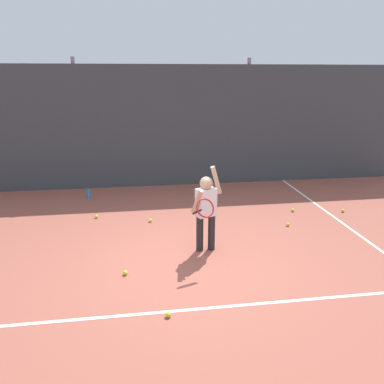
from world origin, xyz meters
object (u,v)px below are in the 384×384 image
at_px(tennis_ball_4, 96,217).
at_px(tennis_ball_5, 288,224).
at_px(tennis_ball_6, 293,210).
at_px(tennis_ball_1, 343,211).
at_px(tennis_player, 206,207).
at_px(water_bottle, 89,194).
at_px(tennis_ball_3, 150,220).
at_px(tennis_ball_2, 125,273).
at_px(tennis_ball_0, 168,315).

distance_m(tennis_ball_4, tennis_ball_5, 3.65).
bearing_deg(tennis_ball_6, tennis_ball_1, -9.78).
xyz_separation_m(tennis_player, water_bottle, (-2.13, 2.95, -0.62)).
bearing_deg(tennis_ball_5, tennis_ball_1, 21.13).
height_order(tennis_ball_1, tennis_ball_3, same).
bearing_deg(tennis_ball_1, tennis_ball_4, 175.59).
distance_m(tennis_ball_3, tennis_ball_5, 2.56).
bearing_deg(tennis_ball_6, tennis_ball_3, -177.10).
distance_m(tennis_player, tennis_ball_3, 1.71).
xyz_separation_m(water_bottle, tennis_ball_6, (4.21, -1.48, -0.08)).
bearing_deg(tennis_ball_2, tennis_player, 25.50).
distance_m(water_bottle, tennis_ball_2, 3.65).
distance_m(tennis_ball_1, tennis_ball_3, 3.89).
relative_size(tennis_ball_1, tennis_ball_2, 1.00).
relative_size(tennis_ball_0, tennis_ball_2, 1.00).
bearing_deg(tennis_ball_6, tennis_ball_5, -118.86).
bearing_deg(tennis_ball_5, tennis_ball_2, -155.13).
relative_size(water_bottle, tennis_ball_2, 3.33).
bearing_deg(tennis_ball_0, tennis_ball_4, 108.73).
height_order(tennis_ball_1, tennis_ball_5, same).
relative_size(tennis_ball_2, tennis_ball_4, 1.00).
xyz_separation_m(water_bottle, tennis_ball_5, (3.82, -2.19, -0.08)).
bearing_deg(tennis_ball_0, tennis_ball_1, 37.62).
bearing_deg(tennis_player, tennis_ball_1, 0.69).
relative_size(tennis_ball_2, tennis_ball_3, 1.00).
distance_m(tennis_ball_0, tennis_ball_2, 1.16).
bearing_deg(tennis_ball_1, water_bottle, 162.41).
height_order(tennis_ball_1, tennis_ball_2, same).
height_order(tennis_ball_2, tennis_ball_3, same).
relative_size(tennis_player, tennis_ball_0, 20.46).
distance_m(tennis_ball_1, tennis_ball_4, 4.94).
height_order(tennis_player, tennis_ball_2, tennis_player).
distance_m(tennis_player, tennis_ball_0, 1.92).
xyz_separation_m(tennis_player, tennis_ball_2, (-1.24, -0.59, -0.69)).
bearing_deg(tennis_ball_0, tennis_ball_5, 44.76).
bearing_deg(tennis_player, tennis_ball_3, 99.52).
bearing_deg(tennis_ball_4, tennis_ball_1, -4.41).
relative_size(water_bottle, tennis_ball_6, 3.33).
relative_size(tennis_player, water_bottle, 6.14).
bearing_deg(tennis_ball_2, tennis_ball_0, -63.73).
bearing_deg(tennis_ball_2, tennis_ball_5, 24.87).
height_order(tennis_player, tennis_ball_1, tennis_player).
xyz_separation_m(water_bottle, tennis_ball_4, (0.28, -1.27, -0.08)).
bearing_deg(tennis_ball_5, tennis_ball_3, 167.36).
bearing_deg(tennis_ball_5, tennis_player, -155.59).
bearing_deg(tennis_ball_4, tennis_ball_0, -71.27).
bearing_deg(tennis_ball_1, tennis_ball_5, -158.87).
bearing_deg(tennis_ball_2, water_bottle, 104.14).
distance_m(tennis_ball_1, tennis_ball_2, 4.71).
relative_size(tennis_player, tennis_ball_2, 20.46).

